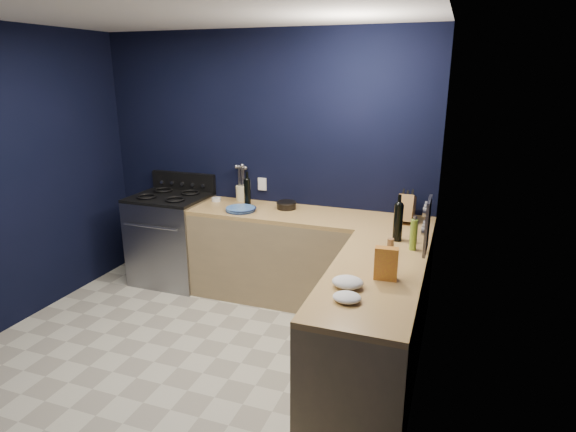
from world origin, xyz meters
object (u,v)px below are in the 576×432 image
at_px(plate_stack, 241,209).
at_px(crouton_bag, 386,264).
at_px(knife_block, 407,208).
at_px(utensil_crock, 242,193).
at_px(gas_range, 172,240).

distance_m(plate_stack, crouton_bag, 1.94).
bearing_deg(plate_stack, knife_block, 7.58).
bearing_deg(utensil_crock, crouton_bag, -40.97).
bearing_deg(gas_range, knife_block, 2.34).
bearing_deg(knife_block, gas_range, -175.44).
distance_m(utensil_crock, knife_block, 1.72).
xyz_separation_m(utensil_crock, crouton_bag, (1.73, -1.50, 0.03)).
height_order(gas_range, knife_block, knife_block).
bearing_deg(knife_block, plate_stack, -170.19).
bearing_deg(crouton_bag, gas_range, 149.25).
distance_m(plate_stack, knife_block, 1.57).
height_order(plate_stack, knife_block, knife_block).
bearing_deg(plate_stack, gas_range, 173.02).
bearing_deg(crouton_bag, utensil_crock, 135.03).
distance_m(knife_block, crouton_bag, 1.33).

